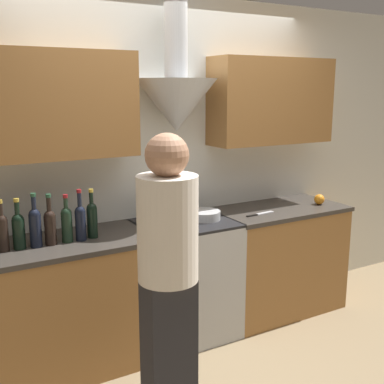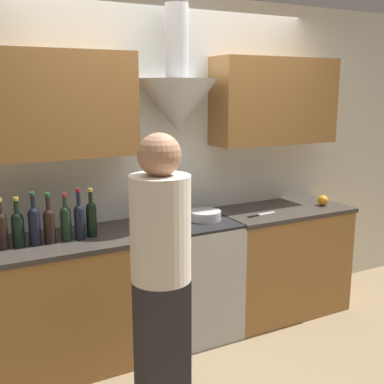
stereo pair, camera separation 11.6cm
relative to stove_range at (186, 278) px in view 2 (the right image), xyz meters
name	(u,v)px [view 2 (the right image)]	position (x,y,z in m)	size (l,w,h in m)	color
ground_plane	(205,351)	(0.00, -0.31, -0.46)	(12.00, 12.00, 0.00)	#847051
wall_back	(168,145)	(-0.02, 0.27, 1.01)	(8.40, 0.61, 2.60)	silver
counter_left	(61,305)	(-0.96, 0.00, 0.00)	(1.23, 0.62, 0.92)	#9E6B38
counter_right	(280,260)	(0.91, 0.00, 0.00)	(1.13, 0.62, 0.92)	#9E6B38
stove_range	(186,278)	(0.00, 0.00, 0.00)	(0.71, 0.60, 0.92)	#B7BABC
wine_bottle_2	(2,229)	(-1.30, -0.02, 0.59)	(0.07, 0.07, 0.33)	black
wine_bottle_3	(18,227)	(-1.20, -0.02, 0.58)	(0.08, 0.08, 0.32)	black
wine_bottle_4	(34,224)	(-1.10, -0.03, 0.60)	(0.08, 0.08, 0.35)	black
wine_bottle_5	(49,224)	(-1.01, -0.03, 0.59)	(0.08, 0.08, 0.33)	black
wine_bottle_6	(66,221)	(-0.90, -0.03, 0.59)	(0.07, 0.07, 0.32)	black
wine_bottle_7	(79,220)	(-0.82, -0.04, 0.59)	(0.07, 0.07, 0.34)	black
wine_bottle_8	(91,217)	(-0.73, -0.02, 0.59)	(0.07, 0.07, 0.33)	black
stock_pot	(166,215)	(-0.16, 0.01, 0.52)	(0.27, 0.27, 0.14)	#B7BABC
mixing_bowl	(205,215)	(0.16, -0.01, 0.49)	(0.25, 0.25, 0.07)	#B7BABC
orange_fruit	(323,200)	(1.28, -0.09, 0.50)	(0.09, 0.09, 0.09)	orange
chefs_knife	(262,215)	(0.63, -0.11, 0.46)	(0.27, 0.05, 0.01)	silver
person_foreground_left	(161,277)	(-0.64, -0.97, 0.49)	(0.31, 0.31, 1.70)	#28282D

